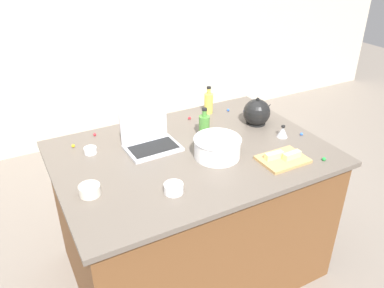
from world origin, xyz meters
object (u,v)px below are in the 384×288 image
(ramekin_wide, at_px, (90,190))
(butter_stick_right, at_px, (274,156))
(kettle, at_px, (257,113))
(ramekin_small, at_px, (174,188))
(bottle_oil, at_px, (209,103))
(butter_stick_left, at_px, (292,155))
(laptop, at_px, (150,140))
(ramekin_medium, at_px, (90,150))
(kitchen_timer, at_px, (283,132))
(bottle_olive, at_px, (204,126))
(mixing_bowl_large, at_px, (217,147))
(cutting_board, at_px, (283,159))

(ramekin_wide, bearing_deg, butter_stick_right, -10.07)
(kettle, bearing_deg, ramekin_small, -151.88)
(bottle_oil, distance_m, butter_stick_right, 0.74)
(butter_stick_right, height_order, ramekin_wide, butter_stick_right)
(bottle_oil, relative_size, butter_stick_left, 1.78)
(laptop, xyz_separation_m, ramekin_medium, (-0.34, 0.09, -0.03))
(bottle_oil, xyz_separation_m, kitchen_timer, (0.22, -0.53, -0.04))
(bottle_oil, xyz_separation_m, ramekin_small, (-0.63, -0.74, -0.05))
(bottle_oil, bearing_deg, laptop, -154.85)
(bottle_olive, relative_size, ramekin_medium, 2.66)
(butter_stick_left, height_order, butter_stick_right, same)
(kettle, height_order, ramekin_medium, kettle)
(bottle_olive, xyz_separation_m, ramekin_small, (-0.43, -0.44, -0.05))
(mixing_bowl_large, relative_size, kettle, 1.28)
(mixing_bowl_large, height_order, bottle_oil, bottle_oil)
(kettle, relative_size, ramekin_medium, 2.93)
(kitchen_timer, bearing_deg, butter_stick_left, -119.63)
(ramekin_wide, bearing_deg, cutting_board, -10.83)
(kitchen_timer, bearing_deg, ramekin_wide, -178.55)
(bottle_oil, height_order, cutting_board, bottle_oil)
(bottle_oil, bearing_deg, bottle_olive, -124.58)
(ramekin_medium, distance_m, ramekin_wide, 0.41)
(laptop, height_order, cutting_board, laptop)
(cutting_board, bearing_deg, butter_stick_left, -27.51)
(mixing_bowl_large, xyz_separation_m, bottle_oil, (0.26, 0.55, 0.02))
(kettle, distance_m, butter_stick_right, 0.49)
(butter_stick_right, distance_m, ramekin_small, 0.63)
(laptop, bearing_deg, ramekin_wide, -145.75)
(butter_stick_right, xyz_separation_m, ramekin_medium, (-0.89, 0.57, -0.02))
(laptop, distance_m, bottle_oil, 0.62)
(cutting_board, distance_m, ramekin_wide, 1.06)
(mixing_bowl_large, height_order, butter_stick_left, mixing_bowl_large)
(ramekin_medium, bearing_deg, ramekin_wide, -105.52)
(bottle_olive, height_order, ramekin_small, bottle_olive)
(ramekin_wide, height_order, kitchen_timer, kitchen_timer)
(kitchen_timer, bearing_deg, mixing_bowl_large, -178.49)
(cutting_board, bearing_deg, butter_stick_right, 154.04)
(ramekin_wide, relative_size, kitchen_timer, 1.37)
(ramekin_small, relative_size, ramekin_wide, 0.93)
(bottle_olive, relative_size, kettle, 0.91)
(bottle_olive, bearing_deg, ramekin_small, -133.97)
(mixing_bowl_large, bearing_deg, butter_stick_right, -37.45)
(kettle, bearing_deg, kitchen_timer, -82.62)
(butter_stick_left, relative_size, kitchen_timer, 1.43)
(kettle, bearing_deg, laptop, 176.99)
(kitchen_timer, bearing_deg, laptop, 160.76)
(kettle, distance_m, ramekin_small, 0.94)
(butter_stick_left, height_order, ramekin_small, butter_stick_left)
(mixing_bowl_large, distance_m, kettle, 0.52)
(butter_stick_right, bearing_deg, butter_stick_left, -26.71)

